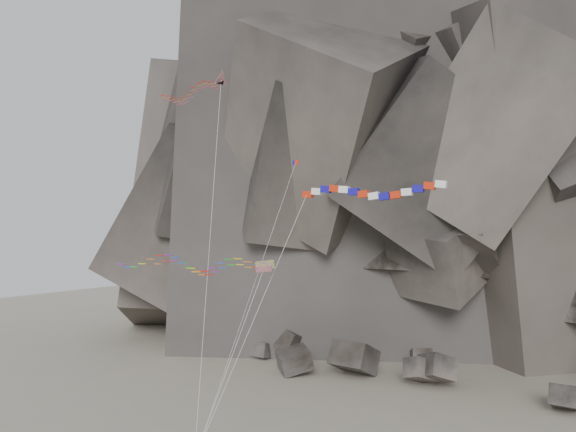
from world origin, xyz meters
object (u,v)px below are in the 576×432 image
at_px(banner_kite, 369,192).
at_px(parafoil_kite, 184,263).
at_px(pennant_kite, 274,224).
at_px(delta_kite, 187,93).

height_order(banner_kite, parafoil_kite, banner_kite).
relative_size(parafoil_kite, pennant_kite, 0.67).
relative_size(delta_kite, pennant_kite, 1.37).
bearing_deg(parafoil_kite, pennant_kite, 0.03).
xyz_separation_m(banner_kite, parafoil_kite, (-15.06, -4.05, -5.77)).
distance_m(banner_kite, parafoil_kite, 16.63).
distance_m(parafoil_kite, pennant_kite, 8.40).
xyz_separation_m(delta_kite, pennant_kite, (10.45, -1.65, -12.59)).
xyz_separation_m(delta_kite, parafoil_kite, (3.25, -4.46, -15.88)).
bearing_deg(delta_kite, pennant_kite, 5.12).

